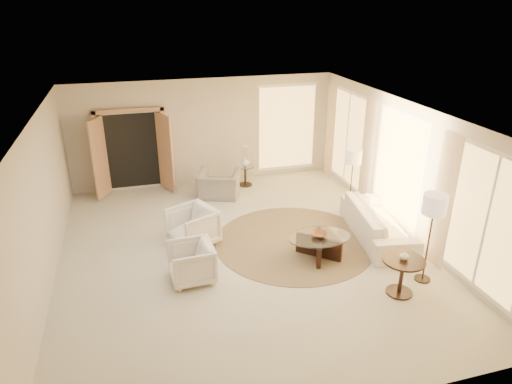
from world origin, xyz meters
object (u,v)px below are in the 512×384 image
object	(u,v)px
sofa	(378,222)
side_vase	(245,162)
accent_chair	(219,180)
floor_lamp_near	(353,159)
side_table	(245,173)
coffee_table	(319,244)
end_table	(402,270)
floor_lamp_far	(434,208)
end_vase	(404,256)
bowl	(319,235)
armchair_right	(191,261)
armchair_left	(193,225)

from	to	relation	value
sofa	side_vase	bearing A→B (deg)	38.19
accent_chair	floor_lamp_near	world-z (taller)	floor_lamp_near
side_vase	side_table	bearing A→B (deg)	0.00
coffee_table	floor_lamp_near	size ratio (longest dim) A/B	0.96
end_table	floor_lamp_far	size ratio (longest dim) A/B	0.43
floor_lamp_far	end_vase	size ratio (longest dim) A/B	10.55
coffee_table	floor_lamp_far	bearing A→B (deg)	-39.58
sofa	floor_lamp_far	size ratio (longest dim) A/B	1.42
end_vase	floor_lamp_near	bearing A→B (deg)	78.86
accent_chair	bowl	world-z (taller)	accent_chair
accent_chair	side_table	xyz separation A→B (m)	(0.84, 0.56, -0.11)
armchair_right	accent_chair	xyz separation A→B (m)	(1.21, 3.52, 0.06)
armchair_left	side_table	world-z (taller)	armchair_left
side_vase	end_table	bearing A→B (deg)	-76.36
armchair_right	armchair_left	bearing A→B (deg)	167.61
end_table	side_vase	size ratio (longest dim) A/B	3.11
armchair_left	end_vase	xyz separation A→B (m)	(3.15, -2.67, 0.31)
end_table	sofa	bearing A→B (deg)	71.69
end_table	bowl	world-z (taller)	end_table
end_vase	side_vase	distance (m)	5.62
sofa	end_table	world-z (taller)	sofa
armchair_left	side_table	xyz separation A→B (m)	(1.83, 2.79, -0.10)
side_table	end_table	bearing A→B (deg)	-76.36
bowl	floor_lamp_near	bearing A→B (deg)	48.52
armchair_right	bowl	xyz separation A→B (m)	(2.50, 0.11, 0.10)
coffee_table	side_table	distance (m)	4.00
floor_lamp_near	armchair_left	bearing A→B (deg)	-172.14
floor_lamp_near	bowl	size ratio (longest dim) A/B	5.01
side_table	end_vase	size ratio (longest dim) A/B	3.51
sofa	floor_lamp_far	world-z (taller)	floor_lamp_far
side_table	side_vase	size ratio (longest dim) A/B	2.42
bowl	end_vase	distance (m)	1.75
armchair_left	accent_chair	xyz separation A→B (m)	(0.98, 2.23, 0.02)
coffee_table	end_vase	size ratio (longest dim) A/B	9.32
armchair_right	floor_lamp_far	distance (m)	4.28
accent_chair	end_vase	size ratio (longest dim) A/B	6.47
coffee_table	sofa	bearing A→B (deg)	15.26
sofa	coffee_table	distance (m)	1.56
floor_lamp_near	sofa	bearing A→B (deg)	-90.00
armchair_right	sofa	bearing A→B (deg)	94.80
floor_lamp_near	side_vase	world-z (taller)	floor_lamp_near
end_table	end_vase	distance (m)	0.29
side_vase	sofa	bearing A→B (deg)	-61.26
sofa	floor_lamp_near	xyz separation A→B (m)	(-0.00, 1.29, 0.97)
side_vase	floor_lamp_near	bearing A→B (deg)	-49.31
side_table	floor_lamp_near	bearing A→B (deg)	-49.31
floor_lamp_far	side_vase	xyz separation A→B (m)	(-1.95, 5.21, -0.76)
armchair_left	end_table	distance (m)	4.13
end_table	armchair_left	bearing A→B (deg)	139.75
side_vase	armchair_right	bearing A→B (deg)	-116.65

